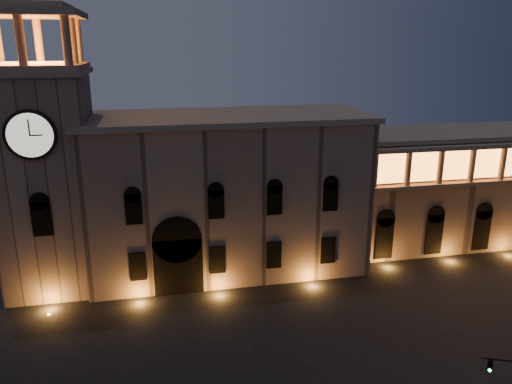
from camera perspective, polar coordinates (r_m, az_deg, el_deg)
The scene contains 4 objects.
ground at distance 40.98m, azimuth 4.77°, elevation -20.83°, with size 160.00×160.00×0.00m, color black.
government_building at distance 55.91m, azimuth -3.40°, elevation -0.13°, with size 30.80×12.80×17.60m.
clock_tower at distance 54.56m, azimuth -22.84°, elevation 2.20°, with size 9.80×9.80×32.40m.
colonnade_wing at distance 71.21m, azimuth 24.59°, elevation 0.85°, with size 40.60×11.50×14.50m.
Camera 1 is at (-9.72, -31.05, 24.92)m, focal length 35.00 mm.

